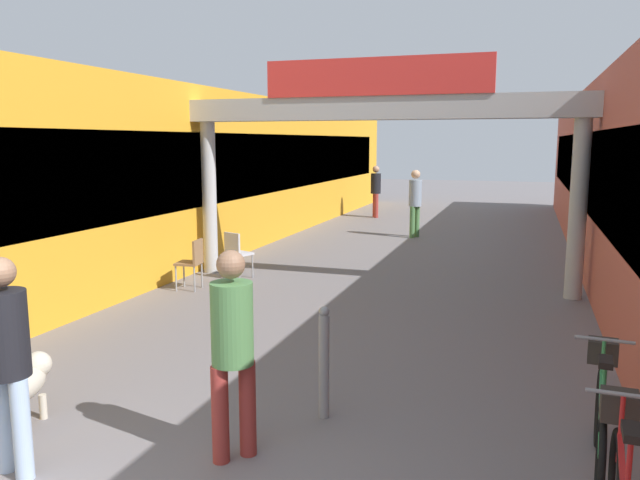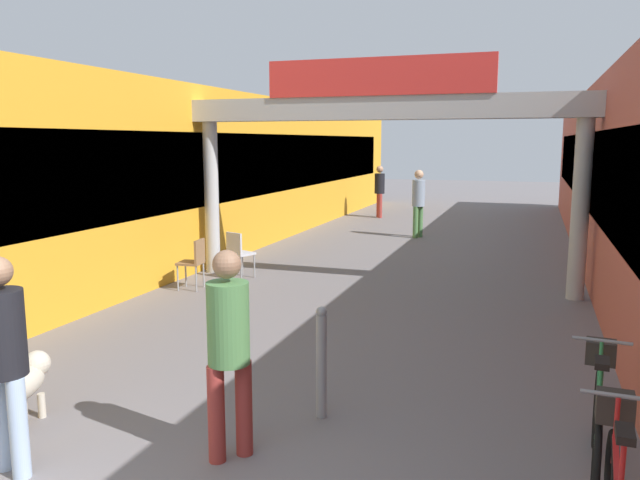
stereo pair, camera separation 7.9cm
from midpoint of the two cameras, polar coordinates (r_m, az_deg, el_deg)
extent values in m
cube|color=gold|center=(15.31, -11.27, 6.07)|extent=(3.00, 26.00, 3.67)
cube|color=black|center=(14.62, -6.23, 6.77)|extent=(0.04, 23.40, 1.47)
cube|color=black|center=(13.29, 23.52, 5.86)|extent=(0.04, 23.40, 1.47)
cylinder|color=#B2B2B2|center=(12.42, -9.70, 3.79)|extent=(0.28, 0.28, 2.95)
cylinder|color=#B2B2B2|center=(10.94, 22.89, 2.52)|extent=(0.28, 0.28, 2.95)
cube|color=#B2B2B2|center=(11.17, 5.68, 11.91)|extent=(7.40, 0.44, 0.40)
cube|color=red|center=(11.02, 5.48, 14.67)|extent=(3.96, 0.10, 0.64)
cylinder|color=#A5BFE0|center=(5.67, -26.79, -14.54)|extent=(0.17, 0.17, 0.81)
cylinder|color=#A5BFE0|center=(5.48, -25.46, -15.28)|extent=(0.17, 0.17, 0.81)
cylinder|color=black|center=(5.33, -26.69, -7.61)|extent=(0.41, 0.41, 0.67)
cylinder|color=#99332D|center=(5.27, -9.02, -15.44)|extent=(0.20, 0.20, 0.81)
cylinder|color=#99332D|center=(5.35, -6.54, -15.00)|extent=(0.20, 0.20, 0.81)
cylinder|color=#4C7F47|center=(5.06, -7.95, -7.55)|extent=(0.48, 0.48, 0.67)
sphere|color=#8C664C|center=(4.94, -8.07, -2.21)|extent=(0.32, 0.32, 0.23)
cylinder|color=#4C7F47|center=(17.12, 9.28, 1.68)|extent=(0.18, 0.18, 0.85)
cylinder|color=#4C7F47|center=(16.92, 8.86, 1.61)|extent=(0.18, 0.18, 0.85)
cylinder|color=#8C9EB2|center=(16.94, 9.14, 4.25)|extent=(0.44, 0.44, 0.70)
sphere|color=tan|center=(16.90, 9.18, 5.94)|extent=(0.31, 0.31, 0.24)
cylinder|color=#99332D|center=(21.24, 5.62, 3.13)|extent=(0.19, 0.19, 0.82)
cylinder|color=#99332D|center=(21.47, 5.48, 3.19)|extent=(0.19, 0.19, 0.82)
cylinder|color=black|center=(21.29, 5.58, 5.16)|extent=(0.45, 0.45, 0.68)
sphere|color=tan|center=(21.27, 5.60, 6.46)|extent=(0.31, 0.31, 0.23)
ellipsoid|color=beige|center=(6.40, -25.79, -12.01)|extent=(0.42, 0.77, 0.29)
sphere|color=beige|center=(6.61, -24.14, -10.27)|extent=(0.28, 0.28, 0.25)
sphere|color=white|center=(6.57, -24.63, -11.52)|extent=(0.20, 0.20, 0.18)
cylinder|color=beige|center=(6.71, -25.18, -13.40)|extent=(0.08, 0.08, 0.23)
cylinder|color=beige|center=(6.60, -23.78, -13.67)|extent=(0.08, 0.08, 0.23)
cylinder|color=beige|center=(6.28, -26.11, -15.04)|extent=(0.08, 0.08, 0.23)
torus|color=black|center=(4.90, 25.52, -19.20)|extent=(0.09, 0.67, 0.67)
cylinder|color=red|center=(4.16, 26.41, -18.32)|extent=(0.03, 0.03, 0.42)
cube|color=black|center=(4.06, 26.63, -15.55)|extent=(0.11, 0.23, 0.05)
cylinder|color=red|center=(4.68, 25.88, -15.41)|extent=(0.03, 0.03, 0.46)
cylinder|color=gray|center=(4.59, 26.09, -12.67)|extent=(0.46, 0.05, 0.03)
cube|color=#332D28|center=(4.83, 25.80, -13.59)|extent=(0.25, 0.21, 0.20)
torus|color=black|center=(5.97, 24.34, -13.89)|extent=(0.11, 0.67, 0.67)
torus|color=black|center=(5.04, 24.34, -18.26)|extent=(0.11, 0.67, 0.67)
cube|color=#338C4C|center=(5.43, 24.47, -14.16)|extent=(0.12, 0.94, 0.34)
cylinder|color=#338C4C|center=(5.24, 24.63, -12.44)|extent=(0.03, 0.03, 0.42)
cube|color=black|center=(5.17, 24.80, -10.16)|extent=(0.12, 0.23, 0.05)
cylinder|color=#338C4C|center=(5.78, 24.59, -10.63)|extent=(0.03, 0.03, 0.46)
cylinder|color=gray|center=(5.71, 24.75, -8.36)|extent=(0.46, 0.07, 0.03)
cube|color=#332D28|center=(5.95, 24.64, -9.28)|extent=(0.26, 0.22, 0.20)
cylinder|color=gray|center=(5.94, 0.51, -11.49)|extent=(0.10, 0.10, 1.00)
sphere|color=gray|center=(5.77, 0.52, -6.58)|extent=(0.10, 0.10, 0.10)
cylinder|color=gray|center=(11.11, -12.69, -3.43)|extent=(0.03, 0.03, 0.45)
cylinder|color=gray|center=(11.42, -11.98, -3.07)|extent=(0.03, 0.03, 0.45)
cylinder|color=gray|center=(10.98, -11.07, -3.52)|extent=(0.03, 0.03, 0.45)
cylinder|color=gray|center=(11.29, -10.40, -3.16)|extent=(0.03, 0.03, 0.45)
cube|color=olive|center=(11.15, -11.57, -2.06)|extent=(0.45, 0.45, 0.04)
cube|color=olive|center=(11.04, -10.75, -0.98)|extent=(0.09, 0.40, 0.40)
cylinder|color=gray|center=(12.19, -6.93, -2.17)|extent=(0.04, 0.04, 0.45)
cylinder|color=gray|center=(11.94, -5.83, -2.39)|extent=(0.04, 0.04, 0.45)
cylinder|color=gray|center=(11.97, -8.14, -2.41)|extent=(0.04, 0.04, 0.45)
cylinder|color=gray|center=(11.72, -7.05, -2.63)|extent=(0.04, 0.04, 0.45)
cube|color=silver|center=(11.91, -7.01, -1.24)|extent=(0.52, 0.52, 0.04)
cube|color=silver|center=(11.75, -7.68, -0.30)|extent=(0.39, 0.19, 0.40)
camera|label=1|loc=(0.04, -89.72, 0.04)|focal=35.00mm
camera|label=2|loc=(0.04, 90.28, -0.04)|focal=35.00mm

